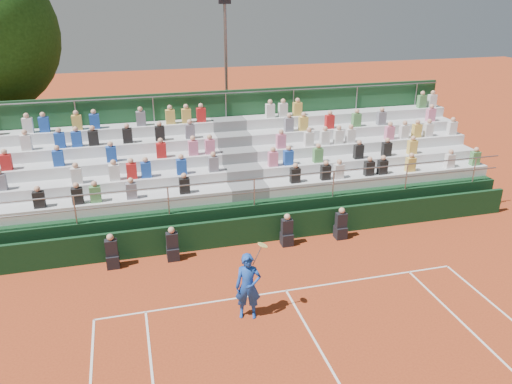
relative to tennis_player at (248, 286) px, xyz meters
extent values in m
plane|color=#A93E1C|center=(1.39, 0.91, -0.96)|extent=(90.00, 90.00, 0.00)
cube|color=white|center=(1.39, 0.91, -0.95)|extent=(11.00, 0.06, 0.01)
cube|color=white|center=(1.39, -2.29, -0.95)|extent=(0.06, 6.40, 0.01)
cube|color=black|center=(1.39, 4.11, -0.46)|extent=(20.00, 0.15, 1.00)
cube|color=black|center=(-3.58, 3.66, -0.74)|extent=(0.40, 0.40, 0.44)
cube|color=black|center=(-3.58, 3.66, -0.26)|extent=(0.38, 0.25, 0.55)
sphere|color=tan|center=(-3.58, 3.66, 0.12)|extent=(0.22, 0.22, 0.22)
cube|color=black|center=(-1.66, 3.66, -0.74)|extent=(0.40, 0.40, 0.44)
cube|color=black|center=(-1.66, 3.66, -0.26)|extent=(0.38, 0.25, 0.55)
sphere|color=tan|center=(-1.66, 3.66, 0.12)|extent=(0.22, 0.22, 0.22)
cube|color=black|center=(2.30, 3.66, -0.74)|extent=(0.40, 0.40, 0.44)
cube|color=black|center=(2.30, 3.66, -0.26)|extent=(0.38, 0.25, 0.55)
sphere|color=tan|center=(2.30, 3.66, 0.12)|extent=(0.22, 0.22, 0.22)
cube|color=black|center=(4.33, 3.66, -0.74)|extent=(0.40, 0.40, 0.44)
cube|color=black|center=(4.33, 3.66, -0.26)|extent=(0.38, 0.25, 0.55)
sphere|color=tan|center=(4.33, 3.66, 0.12)|extent=(0.22, 0.22, 0.22)
cube|color=black|center=(1.39, 7.21, -0.36)|extent=(20.00, 5.20, 1.20)
cube|color=silver|center=(-3.96, 5.53, 0.45)|extent=(9.30, 0.85, 0.42)
cube|color=silver|center=(6.74, 5.53, 0.45)|extent=(9.30, 0.85, 0.42)
cube|color=slate|center=(1.39, 5.53, 0.45)|extent=(1.40, 0.85, 0.42)
cube|color=silver|center=(-3.96, 6.38, 0.87)|extent=(9.30, 0.85, 0.42)
cube|color=silver|center=(6.74, 6.38, 0.87)|extent=(9.30, 0.85, 0.42)
cube|color=slate|center=(1.39, 6.38, 0.87)|extent=(1.40, 0.85, 0.42)
cube|color=silver|center=(-3.96, 7.23, 1.29)|extent=(9.30, 0.85, 0.42)
cube|color=silver|center=(6.74, 7.23, 1.29)|extent=(9.30, 0.85, 0.42)
cube|color=slate|center=(1.39, 7.23, 1.29)|extent=(1.40, 0.85, 0.42)
cube|color=silver|center=(-3.96, 8.08, 1.71)|extent=(9.30, 0.85, 0.42)
cube|color=silver|center=(6.74, 8.08, 1.71)|extent=(9.30, 0.85, 0.42)
cube|color=slate|center=(1.39, 8.08, 1.71)|extent=(1.40, 0.85, 0.42)
cube|color=silver|center=(-3.96, 8.93, 2.13)|extent=(9.30, 0.85, 0.42)
cube|color=silver|center=(6.74, 8.93, 2.13)|extent=(9.30, 0.85, 0.42)
cube|color=slate|center=(1.39, 8.93, 2.13)|extent=(1.40, 0.85, 0.42)
cube|color=#1B4826|center=(1.39, 9.46, 1.24)|extent=(20.00, 0.12, 4.40)
cylinder|color=gray|center=(1.39, 4.66, 1.24)|extent=(20.00, 0.05, 0.05)
cylinder|color=gray|center=(1.39, 9.36, 3.34)|extent=(20.00, 0.05, 0.05)
cube|color=black|center=(-5.76, 5.38, 0.94)|extent=(0.36, 0.24, 0.56)
cube|color=black|center=(-4.55, 5.38, 0.94)|extent=(0.36, 0.24, 0.56)
cube|color=#4C8C4C|center=(-3.98, 5.38, 0.94)|extent=(0.36, 0.24, 0.56)
cube|color=slate|center=(-2.78, 5.38, 0.94)|extent=(0.36, 0.24, 0.56)
cube|color=black|center=(-0.96, 5.38, 0.94)|extent=(0.36, 0.24, 0.56)
cube|color=slate|center=(-7.01, 6.23, 1.36)|extent=(0.36, 0.24, 0.56)
cube|color=silver|center=(-4.58, 6.23, 1.36)|extent=(0.36, 0.24, 0.56)
cube|color=silver|center=(-3.31, 6.23, 1.36)|extent=(0.36, 0.24, 0.56)
cube|color=red|center=(-2.71, 6.23, 1.36)|extent=(0.36, 0.24, 0.56)
cube|color=#1E4CB2|center=(-2.21, 6.23, 1.36)|extent=(0.36, 0.24, 0.56)
cube|color=#1E4CB2|center=(-0.94, 6.23, 1.36)|extent=(0.36, 0.24, 0.56)
cube|color=slate|center=(0.24, 6.23, 1.36)|extent=(0.36, 0.24, 0.56)
cube|color=red|center=(-6.92, 7.08, 1.78)|extent=(0.36, 0.24, 0.56)
cube|color=#1E4CB2|center=(-5.20, 7.08, 1.78)|extent=(0.36, 0.24, 0.56)
cube|color=#1E4CB2|center=(-3.37, 7.08, 1.78)|extent=(0.36, 0.24, 0.56)
cube|color=red|center=(-1.57, 7.08, 1.78)|extent=(0.36, 0.24, 0.56)
cube|color=pink|center=(-0.37, 7.08, 1.78)|extent=(0.36, 0.24, 0.56)
cube|color=pink|center=(0.27, 7.08, 1.78)|extent=(0.36, 0.24, 0.56)
cube|color=silver|center=(-6.32, 7.93, 2.20)|extent=(0.36, 0.24, 0.56)
cube|color=#1E4CB2|center=(-5.17, 7.93, 2.20)|extent=(0.36, 0.24, 0.56)
cube|color=#1E4CB2|center=(-4.57, 7.93, 2.20)|extent=(0.36, 0.24, 0.56)
cube|color=black|center=(-3.98, 7.93, 2.20)|extent=(0.36, 0.24, 0.56)
cube|color=black|center=(-2.73, 7.93, 2.20)|extent=(0.36, 0.24, 0.56)
cube|color=black|center=(-1.52, 7.93, 2.20)|extent=(0.36, 0.24, 0.56)
cube|color=slate|center=(-0.35, 7.93, 2.20)|extent=(0.36, 0.24, 0.56)
cube|color=silver|center=(-6.32, 8.78, 2.62)|extent=(0.36, 0.24, 0.56)
cube|color=#1E4CB2|center=(-5.74, 8.78, 2.62)|extent=(0.36, 0.24, 0.56)
cube|color=gold|center=(-4.56, 8.78, 2.62)|extent=(0.36, 0.24, 0.56)
cube|color=#1E4CB2|center=(-3.91, 8.78, 2.62)|extent=(0.36, 0.24, 0.56)
cube|color=slate|center=(-2.16, 8.78, 2.62)|extent=(0.36, 0.24, 0.56)
cube|color=gold|center=(-1.00, 8.78, 2.62)|extent=(0.36, 0.24, 0.56)
cube|color=gold|center=(-0.36, 8.78, 2.62)|extent=(0.36, 0.24, 0.56)
cube|color=red|center=(0.24, 8.78, 2.62)|extent=(0.36, 0.24, 0.56)
cube|color=black|center=(3.16, 5.38, 0.94)|extent=(0.36, 0.24, 0.56)
cube|color=black|center=(4.37, 5.38, 0.94)|extent=(0.36, 0.24, 0.56)
cube|color=silver|center=(4.91, 5.38, 0.94)|extent=(0.36, 0.24, 0.56)
cube|color=black|center=(6.18, 5.38, 0.94)|extent=(0.36, 0.24, 0.56)
cube|color=black|center=(6.75, 5.38, 0.94)|extent=(0.36, 0.24, 0.56)
cube|color=gold|center=(7.97, 5.38, 0.94)|extent=(0.36, 0.24, 0.56)
cube|color=silver|center=(9.75, 5.38, 0.94)|extent=(0.36, 0.24, 0.56)
cube|color=#4C8C4C|center=(10.93, 5.38, 0.94)|extent=(0.36, 0.24, 0.56)
cube|color=pink|center=(2.54, 6.23, 1.36)|extent=(0.36, 0.24, 0.56)
cube|color=#1E4CB2|center=(3.16, 6.23, 1.36)|extent=(0.36, 0.24, 0.56)
cube|color=#4C8C4C|center=(4.38, 6.23, 1.36)|extent=(0.36, 0.24, 0.56)
cube|color=black|center=(6.11, 6.23, 1.36)|extent=(0.36, 0.24, 0.56)
cube|color=black|center=(7.34, 6.23, 1.36)|extent=(0.36, 0.24, 0.56)
cube|color=gold|center=(8.51, 6.23, 1.36)|extent=(0.36, 0.24, 0.56)
cube|color=pink|center=(3.13, 7.08, 1.78)|extent=(0.36, 0.24, 0.56)
cube|color=silver|center=(4.30, 7.08, 1.78)|extent=(0.36, 0.24, 0.56)
cube|color=silver|center=(4.98, 7.08, 1.78)|extent=(0.36, 0.24, 0.56)
cube|color=silver|center=(5.58, 7.08, 1.78)|extent=(0.36, 0.24, 0.56)
cube|color=silver|center=(6.11, 7.08, 1.78)|extent=(0.36, 0.24, 0.56)
cube|color=pink|center=(7.89, 7.08, 1.78)|extent=(0.36, 0.24, 0.56)
cube|color=silver|center=(8.58, 7.08, 1.78)|extent=(0.36, 0.24, 0.56)
cube|color=gold|center=(9.18, 7.08, 1.78)|extent=(0.36, 0.24, 0.56)
cube|color=silver|center=(9.74, 7.08, 1.78)|extent=(0.36, 0.24, 0.56)
cube|color=silver|center=(10.90, 7.08, 1.78)|extent=(0.36, 0.24, 0.56)
cube|color=slate|center=(3.73, 7.93, 2.20)|extent=(0.36, 0.24, 0.56)
cube|color=gold|center=(4.36, 7.93, 2.20)|extent=(0.36, 0.24, 0.56)
cube|color=red|center=(5.52, 7.93, 2.20)|extent=(0.36, 0.24, 0.56)
cube|color=#4C8C4C|center=(6.75, 7.93, 2.20)|extent=(0.36, 0.24, 0.56)
cube|color=slate|center=(7.92, 7.93, 2.20)|extent=(0.36, 0.24, 0.56)
cube|color=pink|center=(10.34, 7.93, 2.20)|extent=(0.36, 0.24, 0.56)
cube|color=silver|center=(3.17, 8.78, 2.62)|extent=(0.36, 0.24, 0.56)
cube|color=silver|center=(3.73, 8.78, 2.62)|extent=(0.36, 0.24, 0.56)
cube|color=gold|center=(4.38, 8.78, 2.62)|extent=(0.36, 0.24, 0.56)
cube|color=#4C8C4C|center=(10.36, 8.78, 2.62)|extent=(0.36, 0.24, 0.56)
cube|color=silver|center=(10.89, 8.78, 2.62)|extent=(0.36, 0.24, 0.56)
imported|color=#1745AC|center=(0.00, 0.00, 0.00)|extent=(0.79, 0.63, 1.91)
cylinder|color=gray|center=(0.25, 0.00, 0.89)|extent=(0.26, 0.03, 0.51)
cylinder|color=#E5D866|center=(0.40, 0.00, 1.19)|extent=(0.26, 0.28, 0.14)
cylinder|color=gray|center=(2.55, 14.83, 2.86)|extent=(0.16, 0.16, 7.63)
cube|color=black|center=(2.55, 14.83, 6.85)|extent=(0.60, 0.25, 0.35)
camera|label=1|loc=(-2.72, -11.06, 7.40)|focal=35.00mm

